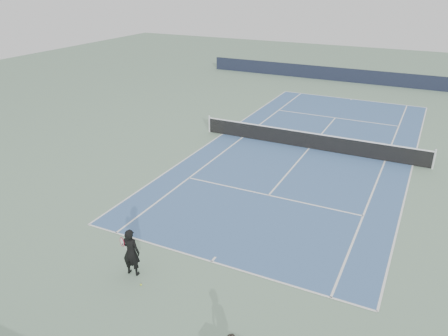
% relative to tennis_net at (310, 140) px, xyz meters
% --- Properties ---
extents(ground, '(80.00, 80.00, 0.00)m').
position_rel_tennis_net_xyz_m(ground, '(0.00, 0.00, -0.50)').
color(ground, gray).
extents(court_surface, '(10.97, 23.77, 0.01)m').
position_rel_tennis_net_xyz_m(court_surface, '(0.00, 0.00, -0.50)').
color(court_surface, '#3D5F90').
rests_on(court_surface, ground).
extents(tennis_net, '(12.90, 0.10, 1.07)m').
position_rel_tennis_net_xyz_m(tennis_net, '(0.00, 0.00, 0.00)').
color(tennis_net, silver).
rests_on(tennis_net, ground).
extents(windscreen_far, '(30.00, 0.25, 1.20)m').
position_rel_tennis_net_xyz_m(windscreen_far, '(0.00, 17.88, 0.10)').
color(windscreen_far, black).
rests_on(windscreen_far, ground).
extents(tennis_player, '(0.80, 0.54, 1.69)m').
position_rel_tennis_net_xyz_m(tennis_player, '(-2.04, -13.58, 0.34)').
color(tennis_player, black).
rests_on(tennis_player, ground).
extents(tennis_ball, '(0.06, 0.06, 0.06)m').
position_rel_tennis_net_xyz_m(tennis_ball, '(-1.44, -13.97, -0.47)').
color(tennis_ball, '#C8DE2D').
rests_on(tennis_ball, ground).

